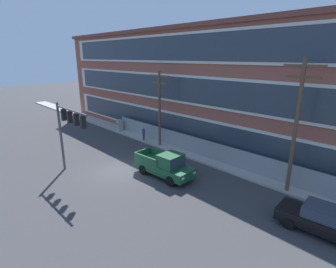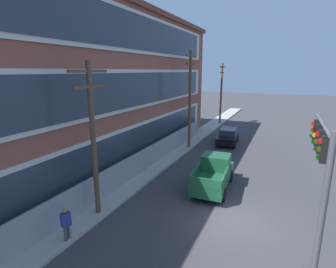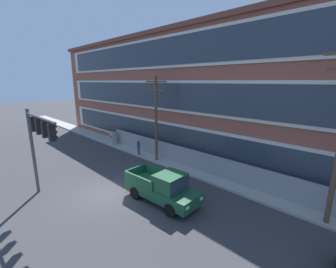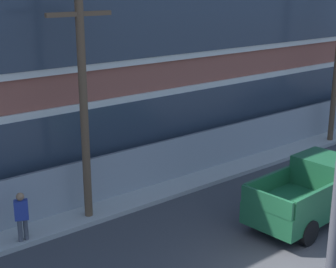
# 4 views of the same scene
# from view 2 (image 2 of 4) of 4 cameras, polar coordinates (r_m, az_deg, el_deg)

# --- Properties ---
(ground_plane) EXTENTS (160.00, 160.00, 0.00)m
(ground_plane) POSITION_cam_2_polar(r_m,az_deg,el_deg) (14.27, 14.62, -18.06)
(ground_plane) COLOR #38383A
(sidewalk_building_side) EXTENTS (80.00, 2.06, 0.16)m
(sidewalk_building_side) POSITION_cam_2_polar(r_m,az_deg,el_deg) (16.75, -11.28, -12.53)
(sidewalk_building_side) COLOR #9E9B93
(sidewalk_building_side) RESTS_ON ground
(brick_mill_building) EXTENTS (44.34, 9.33, 12.15)m
(brick_mill_building) POSITION_cam_2_polar(r_m,az_deg,el_deg) (17.81, -29.96, 7.64)
(brick_mill_building) COLOR brown
(brick_mill_building) RESTS_ON ground
(chain_link_fence) EXTENTS (26.94, 0.06, 1.82)m
(chain_link_fence) POSITION_cam_2_polar(r_m,az_deg,el_deg) (18.89, -6.48, -6.47)
(chain_link_fence) COLOR gray
(chain_link_fence) RESTS_ON ground
(traffic_signal_mast) EXTENTS (5.02, 0.43, 5.73)m
(traffic_signal_mast) POSITION_cam_2_polar(r_m,az_deg,el_deg) (10.77, 30.41, -5.22)
(traffic_signal_mast) COLOR #4C4C51
(traffic_signal_mast) RESTS_ON ground
(pickup_truck_dark_green) EXTENTS (5.14, 2.24, 2.04)m
(pickup_truck_dark_green) POSITION_cam_2_polar(r_m,az_deg,el_deg) (17.25, 9.96, -8.49)
(pickup_truck_dark_green) COLOR #194C2D
(pickup_truck_dark_green) RESTS_ON ground
(sedan_black) EXTENTS (4.59, 2.18, 1.56)m
(sedan_black) POSITION_cam_2_polar(r_m,az_deg,el_deg) (27.75, 12.89, -0.44)
(sedan_black) COLOR black
(sedan_black) RESTS_ON ground
(utility_pole_near_corner) EXTENTS (2.55, 0.26, 7.87)m
(utility_pole_near_corner) POSITION_cam_2_polar(r_m,az_deg,el_deg) (13.28, -16.02, 0.04)
(utility_pole_near_corner) COLOR brown
(utility_pole_near_corner) RESTS_ON ground
(utility_pole_midblock) EXTENTS (2.51, 0.26, 9.18)m
(utility_pole_midblock) POSITION_cam_2_polar(r_m,az_deg,el_deg) (24.85, 4.79, 8.24)
(utility_pole_midblock) COLOR brown
(utility_pole_midblock) RESTS_ON ground
(utility_pole_far_east) EXTENTS (2.27, 0.26, 8.36)m
(utility_pole_far_east) POSITION_cam_2_polar(r_m,az_deg,el_deg) (37.07, 11.51, 9.08)
(utility_pole_far_east) COLOR brown
(utility_pole_far_east) RESTS_ON ground
(pedestrian_near_cabinet) EXTENTS (0.46, 0.38, 1.69)m
(pedestrian_near_cabinet) POSITION_cam_2_polar(r_m,az_deg,el_deg) (12.77, -21.30, -17.58)
(pedestrian_near_cabinet) COLOR #4C4C51
(pedestrian_near_cabinet) RESTS_ON ground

